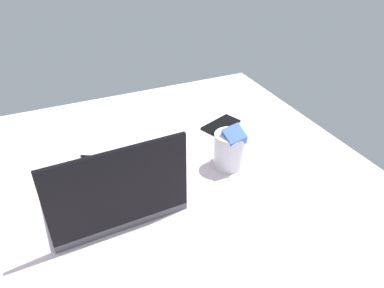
{
  "coord_description": "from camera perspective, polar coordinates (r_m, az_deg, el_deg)",
  "views": [
    {
      "loc": [
        -2.91,
        67.9,
        84.02
      ],
      "look_at": [
        -40.04,
        -15.45,
        24.0
      ],
      "focal_mm": 34.05,
      "sensor_mm": 36.0,
      "label": 1
    }
  ],
  "objects": [
    {
      "name": "bed_mattress",
      "position": [
        1.01,
        -18.21,
        -16.79
      ],
      "size": [
        180.0,
        140.0,
        18.0
      ],
      "primitive_type": "cube",
      "color": "silver",
      "rests_on": "ground"
    },
    {
      "name": "laptop",
      "position": [
        0.95,
        -12.14,
        -7.85
      ],
      "size": [
        34.02,
        24.49,
        23.0
      ],
      "rotation": [
        0.0,
        0.0,
        0.05
      ],
      "color": "#4C4C51",
      "rests_on": "bed_mattress"
    },
    {
      "name": "snack_cup",
      "position": [
        1.08,
        5.84,
        -0.71
      ],
      "size": [
        9.22,
        9.78,
        14.12
      ],
      "color": "silver",
      "rests_on": "bed_mattress"
    },
    {
      "name": "cell_phone",
      "position": [
        1.3,
        4.54,
        3.02
      ],
      "size": [
        15.52,
        11.46,
        0.8
      ],
      "primitive_type": "cube",
      "rotation": [
        0.0,
        0.0,
        5.09
      ],
      "color": "black",
      "rests_on": "bed_mattress"
    },
    {
      "name": "charger_cable",
      "position": [
        1.16,
        -13.15,
        -2.11
      ],
      "size": [
        14.96,
        9.14,
        0.6
      ],
      "primitive_type": "cube",
      "rotation": [
        0.0,
        0.0,
        -0.53
      ],
      "color": "black",
      "rests_on": "bed_mattress"
    }
  ]
}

